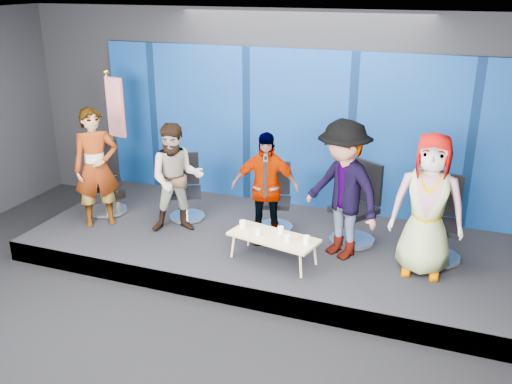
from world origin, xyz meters
The scene contains 21 objects.
ground centered at (0.00, 0.00, 0.00)m, with size 10.00×10.00×0.00m, color black.
room_walls centered at (0.00, 0.00, 2.43)m, with size 10.02×8.02×3.51m.
riser centered at (0.00, 2.50, 0.15)m, with size 7.00×3.00×0.30m, color black.
backdrop centered at (0.00, 3.95, 1.60)m, with size 7.00×0.08×2.60m, color navy.
chair_a centered at (-2.83, 2.52, 0.68)m, with size 0.91×0.91×1.14m.
panelist_a centered at (-2.62, 2.05, 1.22)m, with size 0.67×0.44×1.85m, color black.
chair_b centered at (-1.47, 2.76, 0.64)m, with size 0.78×0.78×1.04m.
panelist_b centered at (-1.36, 2.27, 1.14)m, with size 0.81×0.63×1.68m, color black.
chair_c centered at (-0.01, 2.87, 0.64)m, with size 0.70×0.70×1.02m.
panelist_c centered at (0.00, 2.37, 1.13)m, with size 0.97×0.40×1.65m, color black.
chair_d centered at (1.25, 2.82, 0.69)m, with size 0.92×0.92×1.19m.
panelist_d centered at (1.13, 2.32, 1.27)m, with size 1.25×0.72×1.93m, color black.
chair_e centered at (2.41, 2.70, 0.68)m, with size 0.67×0.67×1.16m.
panelist_e centered at (2.25, 2.22, 1.24)m, with size 0.92×0.60×1.88m, color black.
coffee_table centered at (0.33, 1.82, 0.64)m, with size 1.29×0.75×0.37m.
mug_a centered at (-0.16, 1.92, 0.73)m, with size 0.09×0.09×0.11m, color white.
mug_b centered at (0.12, 1.77, 0.72)m, with size 0.07×0.07×0.09m, color white.
mug_c centered at (0.39, 1.93, 0.72)m, with size 0.08×0.08×0.10m, color white.
mug_d centered at (0.55, 1.72, 0.72)m, with size 0.08×0.08×0.09m, color white.
mug_e centered at (0.80, 1.75, 0.73)m, with size 0.09×0.09×0.11m, color white.
flag_stand centered at (-2.95, 3.08, 1.49)m, with size 0.50×0.30×2.25m.
Camera 1 is at (2.58, -4.79, 3.94)m, focal length 40.00 mm.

